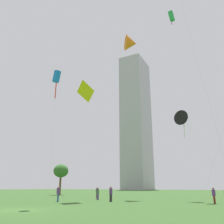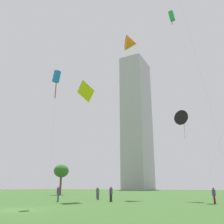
{
  "view_description": "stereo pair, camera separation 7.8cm",
  "coord_description": "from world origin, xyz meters",
  "px_view_note": "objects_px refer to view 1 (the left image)",
  "views": [
    {
      "loc": [
        16.45,
        -13.31,
        1.7
      ],
      "look_at": [
        2.1,
        9.8,
        10.05
      ],
      "focal_mm": 39.19,
      "sensor_mm": 36.0,
      "label": 1
    },
    {
      "loc": [
        16.51,
        -13.27,
        1.7
      ],
      "look_at": [
        2.1,
        9.8,
        10.05
      ],
      "focal_mm": 39.19,
      "sensor_mm": 36.0,
      "label": 2
    }
  ],
  "objects_px": {
    "park_tree_0": "(61,171)",
    "kite_flying_0": "(183,119)",
    "person_standing_1": "(214,194)",
    "person_standing_4": "(58,193)",
    "kite_flying_1": "(86,92)",
    "person_standing_3": "(98,193)",
    "person_standing_6": "(97,192)",
    "person_standing_2": "(111,193)",
    "distant_highrise_0": "(136,121)",
    "kite_flying_3": "(172,16)",
    "kite_flying_7": "(57,78)",
    "kite_flying_2": "(131,43)"
  },
  "relations": [
    {
      "from": "person_standing_2",
      "to": "park_tree_0",
      "type": "bearing_deg",
      "value": -38.24
    },
    {
      "from": "kite_flying_7",
      "to": "park_tree_0",
      "type": "height_order",
      "value": "kite_flying_7"
    },
    {
      "from": "kite_flying_2",
      "to": "kite_flying_3",
      "type": "bearing_deg",
      "value": 3.36
    },
    {
      "from": "person_standing_3",
      "to": "person_standing_4",
      "type": "xyz_separation_m",
      "value": [
        -1.22,
        -6.47,
        0.12
      ]
    },
    {
      "from": "kite_flying_1",
      "to": "kite_flying_3",
      "type": "xyz_separation_m",
      "value": [
        9.98,
        12.84,
        17.63
      ]
    },
    {
      "from": "park_tree_0",
      "to": "kite_flying_0",
      "type": "bearing_deg",
      "value": -13.44
    },
    {
      "from": "person_standing_2",
      "to": "distant_highrise_0",
      "type": "bearing_deg",
      "value": -70.04
    },
    {
      "from": "person_standing_4",
      "to": "distant_highrise_0",
      "type": "relative_size",
      "value": 0.02
    },
    {
      "from": "person_standing_3",
      "to": "kite_flying_0",
      "type": "distance_m",
      "value": 16.01
    },
    {
      "from": "person_standing_2",
      "to": "kite_flying_3",
      "type": "xyz_separation_m",
      "value": [
        5.54,
        12.86,
        31.7
      ]
    },
    {
      "from": "person_standing_4",
      "to": "kite_flying_0",
      "type": "height_order",
      "value": "kite_flying_0"
    },
    {
      "from": "person_standing_3",
      "to": "kite_flying_7",
      "type": "relative_size",
      "value": 0.12
    },
    {
      "from": "person_standing_2",
      "to": "park_tree_0",
      "type": "distance_m",
      "value": 27.47
    },
    {
      "from": "person_standing_2",
      "to": "kite_flying_0",
      "type": "distance_m",
      "value": 14.79
    },
    {
      "from": "person_standing_2",
      "to": "kite_flying_2",
      "type": "relative_size",
      "value": 0.06
    },
    {
      "from": "kite_flying_1",
      "to": "kite_flying_7",
      "type": "relative_size",
      "value": 1.16
    },
    {
      "from": "kite_flying_2",
      "to": "kite_flying_3",
      "type": "relative_size",
      "value": 0.92
    },
    {
      "from": "kite_flying_2",
      "to": "kite_flying_0",
      "type": "bearing_deg",
      "value": -23.14
    },
    {
      "from": "person_standing_3",
      "to": "park_tree_0",
      "type": "bearing_deg",
      "value": 115.4
    },
    {
      "from": "person_standing_3",
      "to": "kite_flying_0",
      "type": "bearing_deg",
      "value": -6.81
    },
    {
      "from": "person_standing_4",
      "to": "kite_flying_1",
      "type": "xyz_separation_m",
      "value": [
        0.68,
        3.69,
        14.05
      ]
    },
    {
      "from": "kite_flying_3",
      "to": "park_tree_0",
      "type": "relative_size",
      "value": 5.17
    },
    {
      "from": "person_standing_2",
      "to": "kite_flying_1",
      "type": "height_order",
      "value": "kite_flying_1"
    },
    {
      "from": "person_standing_4",
      "to": "person_standing_6",
      "type": "distance_m",
      "value": 11.87
    },
    {
      "from": "person_standing_4",
      "to": "kite_flying_7",
      "type": "bearing_deg",
      "value": 165.3
    },
    {
      "from": "person_standing_3",
      "to": "kite_flying_1",
      "type": "relative_size",
      "value": 0.1
    },
    {
      "from": "person_standing_3",
      "to": "kite_flying_3",
      "type": "distance_m",
      "value": 34.66
    },
    {
      "from": "person_standing_6",
      "to": "person_standing_1",
      "type": "bearing_deg",
      "value": 167.01
    },
    {
      "from": "person_standing_2",
      "to": "person_standing_4",
      "type": "bearing_deg",
      "value": 31.09
    },
    {
      "from": "person_standing_6",
      "to": "kite_flying_0",
      "type": "xyz_separation_m",
      "value": [
        15.01,
        0.01,
        10.16
      ]
    },
    {
      "from": "person_standing_6",
      "to": "kite_flying_3",
      "type": "height_order",
      "value": "kite_flying_3"
    },
    {
      "from": "person_standing_3",
      "to": "kite_flying_3",
      "type": "relative_size",
      "value": 0.05
    },
    {
      "from": "kite_flying_0",
      "to": "person_standing_1",
      "type": "bearing_deg",
      "value": -54.18
    },
    {
      "from": "person_standing_4",
      "to": "kite_flying_0",
      "type": "xyz_separation_m",
      "value": [
        12.47,
        11.6,
        10.06
      ]
    },
    {
      "from": "person_standing_1",
      "to": "person_standing_2",
      "type": "bearing_deg",
      "value": -108.7
    },
    {
      "from": "person_standing_1",
      "to": "kite_flying_0",
      "type": "distance_m",
      "value": 12.2
    },
    {
      "from": "kite_flying_0",
      "to": "kite_flying_1",
      "type": "distance_m",
      "value": 14.75
    },
    {
      "from": "person_standing_1",
      "to": "distant_highrise_0",
      "type": "bearing_deg",
      "value": 178.46
    },
    {
      "from": "person_standing_1",
      "to": "person_standing_3",
      "type": "bearing_deg",
      "value": -122.32
    },
    {
      "from": "person_standing_4",
      "to": "person_standing_3",
      "type": "bearing_deg",
      "value": -61.05
    },
    {
      "from": "kite_flying_7",
      "to": "distant_highrise_0",
      "type": "relative_size",
      "value": 0.16
    },
    {
      "from": "kite_flying_2",
      "to": "kite_flying_7",
      "type": "relative_size",
      "value": 2.26
    },
    {
      "from": "person_standing_1",
      "to": "kite_flying_7",
      "type": "height_order",
      "value": "kite_flying_7"
    },
    {
      "from": "distant_highrise_0",
      "to": "park_tree_0",
      "type": "bearing_deg",
      "value": -77.89
    },
    {
      "from": "person_standing_3",
      "to": "kite_flying_1",
      "type": "bearing_deg",
      "value": -132.35
    },
    {
      "from": "person_standing_1",
      "to": "park_tree_0",
      "type": "distance_m",
      "value": 36.4
    },
    {
      "from": "person_standing_6",
      "to": "park_tree_0",
      "type": "relative_size",
      "value": 0.25
    },
    {
      "from": "person_standing_6",
      "to": "kite_flying_1",
      "type": "bearing_deg",
      "value": 115.19
    },
    {
      "from": "person_standing_2",
      "to": "person_standing_4",
      "type": "relative_size",
      "value": 0.98
    },
    {
      "from": "person_standing_3",
      "to": "kite_flying_1",
      "type": "xyz_separation_m",
      "value": [
        -0.54,
        -2.79,
        14.17
      ]
    }
  ]
}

